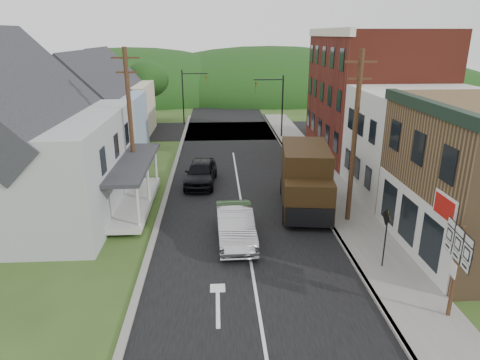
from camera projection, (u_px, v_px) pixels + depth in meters
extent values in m
plane|color=#2D4719|center=(250.00, 256.00, 19.66)|extent=(120.00, 120.00, 0.00)
cube|color=black|center=(238.00, 184.00, 29.11)|extent=(9.00, 90.00, 0.02)
cube|color=black|center=(229.00, 131.00, 45.17)|extent=(60.00, 9.00, 0.02)
cube|color=slate|center=(331.00, 191.00, 27.52)|extent=(2.80, 55.00, 0.15)
cube|color=slate|center=(310.00, 192.00, 27.44)|extent=(0.20, 55.00, 0.15)
cube|color=slate|center=(166.00, 195.00, 26.94)|extent=(0.30, 55.00, 0.12)
cube|color=silver|center=(423.00, 144.00, 26.31)|extent=(8.00, 7.00, 6.50)
cube|color=maroon|center=(372.00, 95.00, 34.72)|extent=(8.00, 12.00, 10.00)
cube|color=#A7A9AC|center=(27.00, 165.00, 23.78)|extent=(10.00, 12.00, 5.50)
cube|color=#8798B8|center=(97.00, 128.00, 34.31)|extent=(7.00, 8.00, 5.00)
cube|color=beige|center=(115.00, 110.00, 42.78)|extent=(7.00, 8.00, 5.00)
cylinder|color=#472D19|center=(354.00, 141.00, 21.82)|extent=(0.26, 0.26, 9.00)
cube|color=#472D19|center=(361.00, 62.00, 20.56)|extent=(1.60, 0.10, 0.10)
cube|color=#472D19|center=(360.00, 79.00, 20.81)|extent=(1.20, 0.10, 0.10)
cylinder|color=#472D19|center=(131.00, 126.00, 25.41)|extent=(0.26, 0.26, 9.00)
cube|color=#472D19|center=(125.00, 58.00, 24.14)|extent=(1.60, 0.10, 0.10)
cube|color=#472D19|center=(126.00, 72.00, 24.40)|extent=(1.20, 0.10, 0.10)
cylinder|color=black|center=(282.00, 107.00, 41.16)|extent=(0.14, 0.14, 6.00)
cylinder|color=black|center=(268.00, 80.00, 40.24)|extent=(2.80, 0.10, 0.10)
imported|color=olive|center=(256.00, 87.00, 40.41)|extent=(0.16, 0.20, 1.00)
cylinder|color=black|center=(183.00, 98.00, 47.23)|extent=(0.14, 0.14, 6.00)
cylinder|color=black|center=(195.00, 74.00, 46.46)|extent=(2.80, 0.10, 0.10)
imported|color=olive|center=(206.00, 80.00, 46.76)|extent=(0.16, 0.20, 1.00)
cylinder|color=#382616|center=(12.00, 123.00, 36.74)|extent=(0.36, 0.36, 4.76)
ellipsoid|color=#133811|center=(4.00, 81.00, 35.59)|extent=(5.80, 5.80, 4.93)
cylinder|color=#382616|center=(149.00, 105.00, 48.76)|extent=(0.36, 0.36, 3.92)
ellipsoid|color=#133811|center=(147.00, 79.00, 47.81)|extent=(4.80, 4.80, 4.08)
ellipsoid|color=#133811|center=(224.00, 95.00, 71.62)|extent=(90.00, 30.00, 16.00)
imported|color=#A1A1A5|center=(235.00, 225.00, 20.85)|extent=(1.94, 5.06, 1.65)
imported|color=black|center=(201.00, 173.00, 28.78)|extent=(2.35, 4.98, 1.65)
cube|color=black|center=(305.00, 173.00, 24.97)|extent=(3.16, 5.20, 3.25)
cube|color=black|center=(309.00, 200.00, 22.40)|extent=(2.77, 2.09, 2.13)
cube|color=black|center=(309.00, 183.00, 22.33)|extent=(2.50, 1.62, 0.06)
cube|color=black|center=(310.00, 218.00, 21.69)|extent=(2.46, 0.47, 1.01)
cylinder|color=black|center=(285.00, 215.00, 22.87)|extent=(0.43, 1.04, 1.01)
cylinder|color=black|center=(330.00, 216.00, 22.73)|extent=(0.43, 1.04, 1.01)
cylinder|color=black|center=(283.00, 187.00, 27.10)|extent=(0.43, 1.04, 1.01)
cylinder|color=black|center=(320.00, 187.00, 26.95)|extent=(0.43, 1.04, 1.01)
cube|color=#472D19|center=(456.00, 272.00, 14.72)|extent=(0.12, 0.12, 3.48)
cube|color=black|center=(459.00, 244.00, 14.37)|extent=(0.29, 1.98, 0.08)
cube|color=silver|center=(469.00, 241.00, 13.57)|extent=(0.09, 0.54, 0.22)
cube|color=silver|center=(467.00, 254.00, 13.71)|extent=(0.09, 0.59, 0.55)
cube|color=silver|center=(465.00, 266.00, 13.86)|extent=(0.09, 0.54, 0.28)
cube|color=silver|center=(460.00, 232.00, 14.23)|extent=(0.09, 0.54, 0.22)
cube|color=silver|center=(458.00, 244.00, 14.37)|extent=(0.09, 0.59, 0.55)
cube|color=silver|center=(456.00, 256.00, 14.51)|extent=(0.09, 0.54, 0.28)
cube|color=silver|center=(452.00, 223.00, 14.88)|extent=(0.09, 0.54, 0.22)
cube|color=silver|center=(450.00, 235.00, 15.03)|extent=(0.09, 0.59, 0.55)
cube|color=silver|center=(448.00, 246.00, 15.17)|extent=(0.09, 0.54, 0.28)
cube|color=silver|center=(453.00, 270.00, 14.69)|extent=(0.08, 0.45, 0.55)
cylinder|color=black|center=(385.00, 240.00, 18.10)|extent=(0.07, 0.07, 2.51)
cube|color=black|center=(386.00, 217.00, 17.76)|extent=(0.06, 0.74, 0.74)
cube|color=#EEEC0C|center=(387.00, 217.00, 17.76)|extent=(0.06, 0.67, 0.67)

